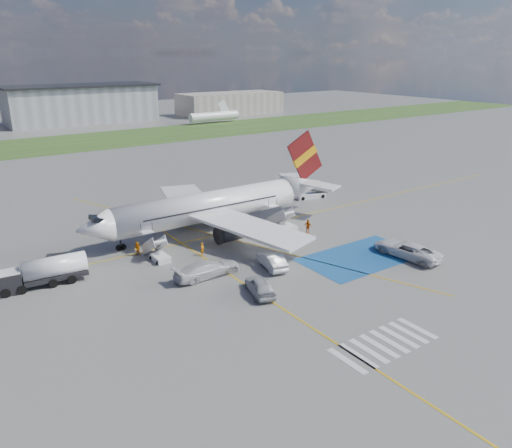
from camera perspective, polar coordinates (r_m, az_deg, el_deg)
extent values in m
plane|color=#60605E|center=(55.81, 1.69, -4.78)|extent=(400.00, 400.00, 0.00)
cube|color=#2D4C1E|center=(141.14, -22.19, 8.40)|extent=(400.00, 30.00, 0.01)
cube|color=gold|center=(65.13, -4.61, -1.28)|extent=(120.00, 0.20, 0.01)
cube|color=gold|center=(45.99, 4.13, -10.32)|extent=(0.20, 60.00, 0.01)
cube|color=gold|center=(65.13, -4.61, -1.28)|extent=(20.71, 56.45, 0.01)
cube|color=#174D8C|center=(59.29, 11.83, -3.73)|extent=(14.00, 8.00, 0.01)
cube|color=silver|center=(40.42, 10.37, -15.13)|extent=(0.60, 4.00, 0.01)
cube|color=silver|center=(41.16, 11.59, -14.53)|extent=(0.60, 4.00, 0.01)
cube|color=silver|center=(41.92, 12.76, -13.95)|extent=(0.60, 4.00, 0.01)
cube|color=silver|center=(42.71, 13.89, -13.38)|extent=(0.60, 4.00, 0.01)
cube|color=silver|center=(43.51, 14.97, -12.83)|extent=(0.60, 4.00, 0.01)
cube|color=silver|center=(44.33, 16.00, -12.29)|extent=(0.60, 4.00, 0.01)
cube|color=silver|center=(45.16, 17.00, -11.77)|extent=(0.60, 4.00, 0.01)
cube|color=silver|center=(46.01, 17.95, -11.27)|extent=(0.60, 4.00, 0.01)
cube|color=gray|center=(183.81, -19.29, 12.77)|extent=(48.00, 18.00, 12.00)
cube|color=gray|center=(200.07, -2.98, 13.62)|extent=(40.00, 16.00, 8.00)
cylinder|color=white|center=(65.70, -5.57, 1.99)|extent=(26.00, 3.90, 3.90)
cone|color=white|center=(60.20, -18.07, -0.48)|extent=(4.00, 3.90, 3.90)
cube|color=black|center=(60.04, -17.63, 0.58)|extent=(1.67, 1.90, 0.82)
cone|color=white|center=(74.53, 5.34, 4.36)|extent=(6.50, 3.90, 3.90)
cube|color=white|center=(59.50, -0.66, -0.34)|extent=(9.86, 15.95, 1.40)
cube|color=white|center=(73.54, -8.16, 3.25)|extent=(9.86, 15.95, 1.40)
cylinder|color=#38383A|center=(61.75, -2.94, -1.02)|extent=(3.40, 2.10, 2.10)
cylinder|color=#38383A|center=(71.02, -7.75, 1.52)|extent=(3.40, 2.10, 2.10)
cube|color=#5D100F|center=(73.74, 5.62, 7.71)|extent=(6.62, 0.30, 7.45)
cube|color=orange|center=(73.74, 5.62, 7.71)|extent=(4.36, 0.40, 3.08)
cube|color=white|center=(72.42, 7.35, 4.43)|extent=(4.73, 5.95, 0.49)
cube|color=white|center=(77.12, 4.16, 5.43)|extent=(4.73, 5.95, 0.49)
cube|color=black|center=(63.97, -4.71, 1.88)|extent=(19.50, 0.04, 0.18)
cube|color=black|center=(67.25, -6.41, 2.67)|extent=(19.50, 0.04, 0.18)
cube|color=white|center=(58.87, -11.56, -2.36)|extent=(1.40, 3.73, 2.32)
cube|color=white|center=(60.16, -12.36, -0.88)|extent=(1.40, 1.00, 0.12)
cylinder|color=black|center=(59.73, -13.01, -0.52)|extent=(0.06, 0.06, 1.10)
cylinder|color=black|center=(60.23, -11.79, -0.27)|extent=(0.06, 0.06, 1.10)
cube|color=white|center=(57.90, -10.85, -3.86)|extent=(1.60, 2.40, 0.70)
cube|color=white|center=(67.73, 2.86, 0.85)|extent=(1.40, 3.73, 2.32)
cube|color=white|center=(68.85, 1.91, 2.09)|extent=(1.40, 1.00, 0.12)
cylinder|color=black|center=(68.30, 1.44, 2.43)|extent=(0.06, 0.06, 1.10)
cylinder|color=black|center=(69.10, 2.38, 2.62)|extent=(0.06, 0.06, 1.10)
cube|color=white|center=(66.89, 3.68, -0.39)|extent=(1.60, 2.40, 0.70)
cube|color=black|center=(55.09, -26.33, -6.01)|extent=(2.25, 2.25, 2.10)
cylinder|color=white|center=(55.10, -22.04, -4.51)|extent=(6.34, 2.57, 2.10)
cube|color=black|center=(55.50, -21.91, -5.51)|extent=(6.34, 2.57, 0.46)
cube|color=white|center=(58.21, -21.72, -4.14)|extent=(2.62, 2.11, 1.59)
cube|color=black|center=(57.90, -21.82, -3.37)|extent=(2.47, 1.96, 0.14)
cube|color=white|center=(82.05, 6.27, 3.24)|extent=(5.12, 2.64, 0.81)
cube|color=black|center=(82.44, 7.03, 3.80)|extent=(3.37, 1.88, 0.91)
imported|color=#AFB1B6|center=(49.22, 0.47, -7.09)|extent=(3.37, 5.36, 1.70)
imported|color=silver|center=(55.05, 1.81, -4.17)|extent=(2.95, 5.45, 1.70)
imported|color=silver|center=(60.32, 16.91, -2.57)|extent=(3.37, 6.48, 2.36)
imported|color=silver|center=(53.06, -5.57, -4.86)|extent=(5.76, 2.50, 2.23)
imported|color=orange|center=(58.63, -6.15, -2.86)|extent=(0.68, 0.62, 1.57)
imported|color=orange|center=(59.80, -13.40, -2.78)|extent=(0.94, 1.02, 1.69)
imported|color=orange|center=(65.54, 5.97, -0.30)|extent=(0.94, 1.23, 1.94)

